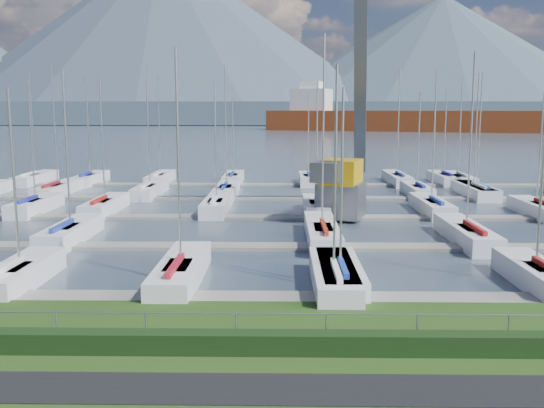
{
  "coord_description": "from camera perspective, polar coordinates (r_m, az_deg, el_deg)",
  "views": [
    {
      "loc": [
        0.53,
        -19.19,
        7.87
      ],
      "look_at": [
        0.0,
        12.0,
        3.0
      ],
      "focal_mm": 40.0,
      "sensor_mm": 36.0,
      "label": 1
    }
  ],
  "objects": [
    {
      "name": "crane",
      "position": [
        46.39,
        7.01,
        5.67
      ],
      "size": [
        5.66,
        13.48,
        22.35
      ],
      "rotation": [
        0.0,
        0.0,
        -0.33
      ],
      "color": "slate",
      "rests_on": "water"
    },
    {
      "name": "docks",
      "position": [
        45.91,
        0.3,
        -1.27
      ],
      "size": [
        90.0,
        41.6,
        0.25
      ],
      "color": "slate",
      "rests_on": "water"
    },
    {
      "name": "path",
      "position": [
        18.01,
        -0.85,
        -17.01
      ],
      "size": [
        160.0,
        2.0,
        0.04
      ],
      "primitive_type": "cube",
      "color": "black",
      "rests_on": "grass"
    },
    {
      "name": "cargo_ship_mid",
      "position": [
        239.86,
        11.52,
        7.65
      ],
      "size": [
        108.66,
        51.86,
        21.5
      ],
      "rotation": [
        0.0,
        0.0,
        -0.33
      ],
      "color": "brown",
      "rests_on": "water"
    },
    {
      "name": "fence",
      "position": [
        20.33,
        -0.58,
        -10.29
      ],
      "size": [
        80.0,
        0.04,
        0.04
      ],
      "primitive_type": "cylinder",
      "rotation": [
        0.0,
        1.57,
        0.0
      ],
      "color": "gray",
      "rests_on": "grass"
    },
    {
      "name": "mountains",
      "position": [
        425.64,
        1.95,
        14.1
      ],
      "size": [
        1190.0,
        360.0,
        115.0
      ],
      "color": "#3A4955",
      "rests_on": "water"
    },
    {
      "name": "hedge",
      "position": [
        20.25,
        -0.61,
        -12.93
      ],
      "size": [
        80.0,
        0.7,
        0.7
      ],
      "primitive_type": "cube",
      "color": "black",
      "rests_on": "grass"
    },
    {
      "name": "water",
      "position": [
        279.31,
        0.87,
        7.18
      ],
      "size": [
        800.0,
        540.0,
        0.2
      ],
      "primitive_type": "cube",
      "color": "#3D4A59"
    },
    {
      "name": "sailboat_fleet",
      "position": [
        48.5,
        -1.7,
        5.89
      ],
      "size": [
        74.9,
        50.03,
        13.01
      ],
      "color": "#203CA1",
      "rests_on": "water"
    },
    {
      "name": "foothill",
      "position": [
        349.2,
        0.9,
        8.57
      ],
      "size": [
        900.0,
        80.0,
        12.0
      ],
      "primitive_type": "cube",
      "color": "#435362",
      "rests_on": "water"
    }
  ]
}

